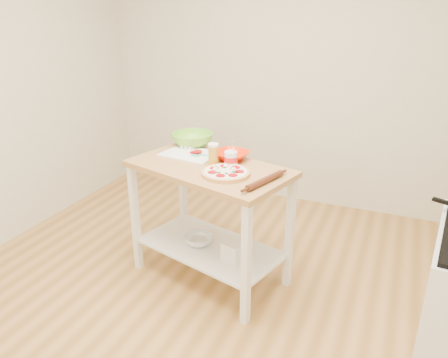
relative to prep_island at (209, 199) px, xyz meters
name	(u,v)px	position (x,y,z in m)	size (l,w,h in m)	color
room_shell	(185,125)	(0.14, -0.59, 0.70)	(4.04, 4.54, 2.74)	#B68343
prep_island	(209,199)	(0.00, 0.00, 0.00)	(1.26, 0.90, 0.90)	#AF7F48
pizza	(226,173)	(0.17, -0.11, 0.27)	(0.32, 0.32, 0.05)	#E8A963
cutting_board	(191,154)	(-0.23, 0.17, 0.26)	(0.43, 0.35, 0.04)	white
spatula	(201,155)	(-0.13, 0.14, 0.27)	(0.15, 0.06, 0.01)	#30B394
knife	(191,145)	(-0.31, 0.34, 0.27)	(0.27, 0.07, 0.01)	silver
orange_bowl	(231,156)	(0.09, 0.18, 0.28)	(0.25, 0.25, 0.06)	#F22703
green_bowl	(193,139)	(-0.32, 0.38, 0.30)	(0.32, 0.32, 0.10)	#74C030
beer_pint	(213,154)	(0.01, 0.04, 0.33)	(0.08, 0.08, 0.15)	gold
yogurt_tub	(231,159)	(0.14, 0.05, 0.31)	(0.09, 0.09, 0.19)	white
rolling_pin	(265,181)	(0.46, -0.16, 0.27)	(0.04, 0.04, 0.35)	#542613
shelf_glass_bowl	(199,240)	(-0.09, -0.01, -0.35)	(0.22, 0.22, 0.07)	silver
shelf_bin	(234,251)	(0.23, -0.10, -0.32)	(0.13, 0.13, 0.13)	white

